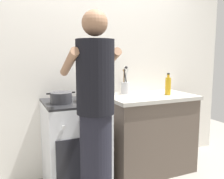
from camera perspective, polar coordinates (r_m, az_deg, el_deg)
The scene contains 8 objects.
back_wall at distance 2.94m, azimuth -0.29°, elevation 5.95°, with size 3.20×0.10×2.50m.
countertop at distance 2.94m, azimuth 8.85°, elevation -9.98°, with size 1.00×0.60×0.90m.
stove_range at distance 2.59m, azimuth -8.57°, elevation -12.55°, with size 0.60×0.62×0.90m.
pot at distance 2.39m, azimuth -11.78°, elevation -1.91°, with size 0.27×0.21×0.11m.
mixing_bowl at distance 2.46m, azimuth -5.41°, elevation -1.69°, with size 0.26×0.26×0.08m.
utensil_crock at distance 2.89m, azimuth 3.09°, elevation 0.83°, with size 0.10×0.10×0.33m.
oil_bottle at distance 2.89m, azimuth 12.94°, elevation 0.85°, with size 0.07×0.07×0.25m.
person at distance 1.97m, azimuth -3.88°, elevation -6.66°, with size 0.41×0.50×1.70m.
Camera 1 is at (-0.97, -2.20, 1.36)m, focal length 39.18 mm.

